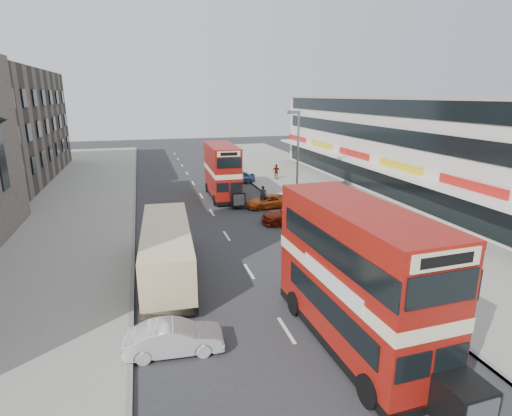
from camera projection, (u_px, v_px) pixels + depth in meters
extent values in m
plane|color=#28282B|center=(305.00, 360.00, 14.80)|extent=(160.00, 160.00, 0.00)
cube|color=#28282B|center=(212.00, 212.00, 33.35)|extent=(12.00, 90.00, 0.01)
cube|color=gray|center=(345.00, 202.00, 36.46)|extent=(12.00, 90.00, 0.15)
cube|color=gray|center=(51.00, 224.00, 30.21)|extent=(12.00, 90.00, 0.15)
cube|color=gray|center=(134.00, 217.00, 31.75)|extent=(0.20, 90.00, 0.16)
cube|color=gray|center=(282.00, 206.00, 34.92)|extent=(0.20, 90.00, 0.16)
cube|color=beige|center=(413.00, 146.00, 39.21)|extent=(8.00, 46.00, 9.00)
cube|color=black|center=(373.00, 178.00, 38.93)|extent=(0.10, 44.00, 2.40)
cube|color=gray|center=(418.00, 97.00, 37.98)|extent=(8.20, 46.20, 0.40)
cube|color=white|center=(366.00, 164.00, 38.34)|extent=(1.80, 44.00, 0.20)
cylinder|color=slate|center=(298.00, 164.00, 32.15)|extent=(0.16, 0.16, 8.00)
cube|color=slate|center=(294.00, 112.00, 30.97)|extent=(1.00, 0.20, 0.25)
cube|color=black|center=(351.00, 334.00, 15.78)|extent=(2.96, 8.44, 0.36)
cube|color=maroon|center=(353.00, 305.00, 15.45)|extent=(2.94, 8.44, 2.29)
cube|color=#F4EAB7|center=(356.00, 273.00, 15.10)|extent=(2.99, 8.48, 0.47)
cube|color=maroon|center=(358.00, 241.00, 14.77)|extent=(2.94, 8.44, 2.19)
cube|color=maroon|center=(360.00, 210.00, 14.45)|extent=(2.96, 8.46, 0.26)
cube|color=black|center=(463.00, 403.00, 11.43)|extent=(1.30, 1.30, 1.36)
cube|color=black|center=(223.00, 194.00, 38.35)|extent=(2.57, 7.52, 0.33)
cube|color=maroon|center=(222.00, 182.00, 38.05)|extent=(2.55, 7.52, 2.05)
cube|color=#F4EAB7|center=(222.00, 170.00, 37.73)|extent=(2.59, 7.56, 0.42)
cube|color=maroon|center=(222.00, 158.00, 37.44)|extent=(2.55, 7.52, 1.96)
cube|color=maroon|center=(221.00, 146.00, 37.15)|extent=(2.57, 7.54, 0.23)
cube|color=black|center=(238.00, 199.00, 34.34)|extent=(1.15, 1.15, 1.21)
cube|color=black|center=(168.00, 269.00, 21.62)|extent=(2.92, 9.70, 0.38)
cube|color=beige|center=(167.00, 249.00, 21.32)|extent=(2.90, 9.70, 2.49)
imported|color=silver|center=(174.00, 338.00, 15.09)|extent=(3.71, 1.51, 1.20)
imported|color=maroon|center=(295.00, 214.00, 30.43)|extent=(5.28, 2.68, 1.47)
imported|color=#E05916|center=(268.00, 201.00, 34.70)|extent=(4.09, 2.19, 1.09)
imported|color=#4E6E9D|center=(237.00, 177.00, 44.28)|extent=(3.82, 1.56, 1.30)
imported|color=gray|center=(333.00, 209.00, 30.18)|extent=(0.76, 0.54, 1.96)
imported|color=gray|center=(276.00, 172.00, 45.80)|extent=(1.00, 0.50, 1.65)
imported|color=gray|center=(263.00, 204.00, 34.48)|extent=(0.73, 1.60, 0.81)
imported|color=black|center=(263.00, 195.00, 34.28)|extent=(0.62, 0.45, 1.59)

